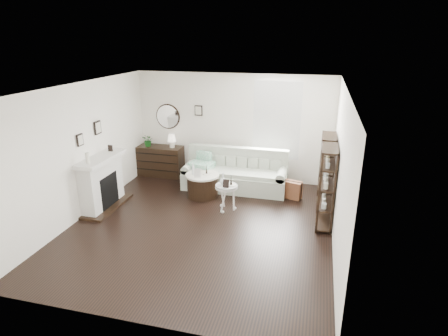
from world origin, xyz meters
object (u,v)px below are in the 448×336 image
(drum_table, at_px, (203,185))
(pedestal_table, at_px, (226,187))
(sofa, at_px, (235,175))
(dresser, at_px, (161,161))

(drum_table, height_order, pedestal_table, pedestal_table)
(sofa, relative_size, dresser, 2.09)
(dresser, bearing_deg, drum_table, -35.43)
(sofa, distance_m, pedestal_table, 1.29)
(dresser, xyz_separation_m, pedestal_table, (2.22, -1.66, 0.13))
(dresser, distance_m, pedestal_table, 2.78)
(sofa, relative_size, pedestal_table, 4.34)
(dresser, relative_size, drum_table, 1.54)
(sofa, xyz_separation_m, dresser, (-2.13, 0.39, 0.08))
(drum_table, bearing_deg, sofa, 47.20)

